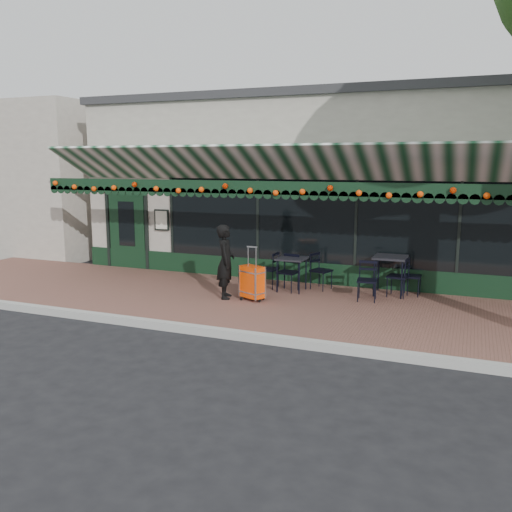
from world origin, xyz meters
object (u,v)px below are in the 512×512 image
at_px(cafe_table_a, 390,260).
at_px(chair_b_front, 288,273).
at_px(chair_a_left, 398,277).
at_px(chair_a_right, 412,277).
at_px(chair_a_front, 367,281).
at_px(chair_b_left, 268,270).
at_px(cafe_table_b, 292,261).
at_px(chair_b_right, 321,271).
at_px(suitcase, 252,282).
at_px(woman, 226,262).

xyz_separation_m(cafe_table_a, chair_b_front, (-2.15, -0.51, -0.34)).
xyz_separation_m(chair_a_left, chair_a_right, (0.26, 0.25, -0.02)).
bearing_deg(chair_a_front, chair_b_left, 164.77).
xyz_separation_m(cafe_table_a, cafe_table_b, (-2.08, -0.45, -0.09)).
relative_size(cafe_table_a, chair_b_right, 1.02).
bearing_deg(cafe_table_b, cafe_table_a, 12.20).
height_order(chair_a_right, chair_a_front, chair_a_front).
relative_size(cafe_table_a, chair_b_left, 1.01).
xyz_separation_m(chair_b_left, chair_b_right, (1.16, 0.30, -0.00)).
relative_size(suitcase, chair_b_right, 1.35).
bearing_deg(suitcase, chair_b_right, 79.48).
relative_size(cafe_table_a, chair_b_front, 1.01).
bearing_deg(cafe_table_a, chair_b_right, -178.54).
height_order(suitcase, chair_a_front, suitcase).
bearing_deg(chair_a_right, suitcase, 120.84).
bearing_deg(suitcase, chair_b_left, 119.13).
bearing_deg(chair_b_right, chair_a_front, -100.00).
bearing_deg(chair_b_left, chair_b_front, 74.24).
distance_m(woman, chair_a_right, 4.03).
height_order(woman, suitcase, woman).
relative_size(chair_a_front, chair_b_left, 0.99).
bearing_deg(chair_b_right, woman, 151.92).
height_order(suitcase, chair_b_left, suitcase).
xyz_separation_m(cafe_table_b, chair_a_left, (2.26, 0.35, -0.25)).
relative_size(woman, chair_a_right, 1.92).
bearing_deg(chair_a_right, chair_b_left, 100.43).
bearing_deg(chair_a_left, chair_b_left, -78.23).
bearing_deg(chair_a_front, chair_b_right, 144.03).
relative_size(woman, chair_b_right, 1.87).
height_order(cafe_table_b, chair_a_right, chair_a_right).
bearing_deg(chair_a_right, cafe_table_b, 104.92).
height_order(suitcase, cafe_table_b, suitcase).
distance_m(cafe_table_b, chair_b_right, 0.75).
bearing_deg(chair_a_right, cafe_table_a, 110.34).
bearing_deg(chair_b_front, chair_a_right, 21.89).
bearing_deg(suitcase, woman, -153.52).
bearing_deg(woman, chair_b_right, -67.85).
xyz_separation_m(chair_a_left, chair_b_left, (-2.86, -0.24, -0.01)).
height_order(cafe_table_a, cafe_table_b, cafe_table_a).
distance_m(suitcase, chair_a_right, 3.47).
height_order(chair_a_right, chair_b_right, chair_b_right).
bearing_deg(chair_b_left, chair_b_right, 106.64).
relative_size(suitcase, chair_a_front, 1.35).
height_order(woman, cafe_table_a, woman).
relative_size(woman, cafe_table_a, 1.84).
height_order(cafe_table_b, chair_b_right, chair_b_right).
bearing_deg(chair_b_left, chair_a_front, 83.61).
relative_size(cafe_table_b, chair_b_left, 0.90).
distance_m(chair_a_front, chair_b_right, 1.32).
relative_size(suitcase, chair_a_right, 1.39).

